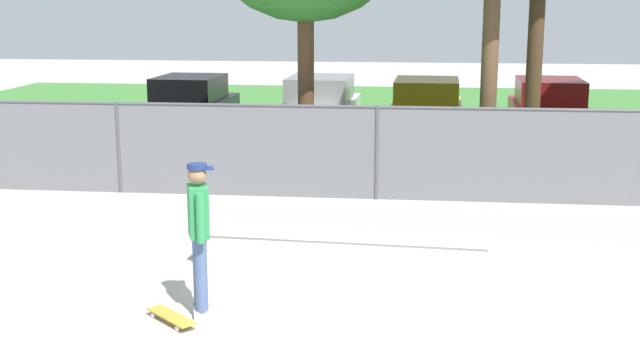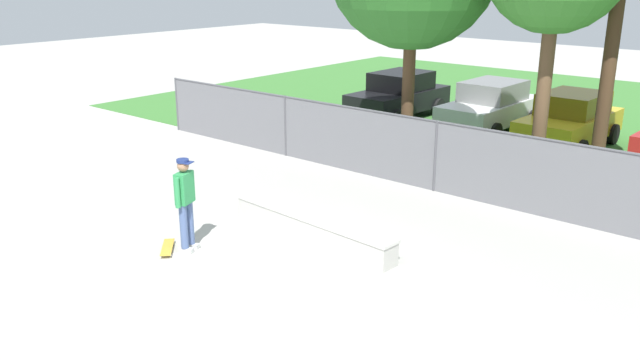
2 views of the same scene
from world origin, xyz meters
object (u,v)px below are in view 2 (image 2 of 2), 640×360
skateboarder (185,200)px  car_yellow (570,120)px  car_white (490,106)px  skateboard (167,247)px  concrete_ledge (312,227)px  car_black (399,95)px

skateboarder → car_yellow: 12.74m
skateboarder → car_white: size_ratio=0.43×
skateboard → car_white: size_ratio=0.17×
concrete_ledge → car_yellow: 10.59m
skateboarder → car_black: 13.08m
concrete_ledge → car_white: bearing=98.1°
skateboard → car_black: 13.30m
car_yellow → car_white: bearing=171.9°
skateboard → car_white: 13.15m
concrete_ledge → car_black: bearing=115.2°
skateboard → car_white: car_white is taller
skateboarder → skateboard: size_ratio=2.55×
car_white → car_yellow: 2.83m
skateboarder → car_black: bearing=105.7°
car_black → car_white: 3.48m
concrete_ledge → car_yellow: (1.25, 10.50, 0.58)m
skateboard → car_black: bearing=104.2°
car_black → skateboard: bearing=-75.8°
concrete_ledge → car_yellow: size_ratio=0.96×
skateboarder → car_yellow: skateboarder is taller
car_black → car_white: same height
car_white → car_yellow: same height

